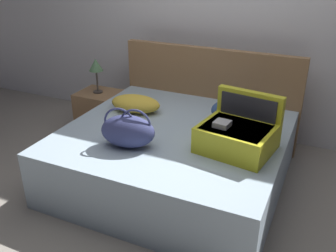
{
  "coord_description": "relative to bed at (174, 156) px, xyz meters",
  "views": [
    {
      "loc": [
        1.13,
        -2.2,
        1.88
      ],
      "look_at": [
        0.0,
        0.27,
        0.6
      ],
      "focal_mm": 39.9,
      "sensor_mm": 36.0,
      "label": 1
    }
  ],
  "objects": [
    {
      "name": "ground_plane",
      "position": [
        0.0,
        -0.4,
        -0.25
      ],
      "size": [
        12.0,
        12.0,
        0.0
      ],
      "primitive_type": "plane",
      "color": "gray"
    },
    {
      "name": "back_wall",
      "position": [
        0.0,
        1.25,
        1.05
      ],
      "size": [
        8.0,
        0.1,
        2.6
      ],
      "primitive_type": "cube",
      "color": "silver",
      "rests_on": "ground"
    },
    {
      "name": "bed",
      "position": [
        0.0,
        0.0,
        0.0
      ],
      "size": [
        1.82,
        1.72,
        0.5
      ],
      "primitive_type": "cube",
      "color": "#99ADBC",
      "rests_on": "ground"
    },
    {
      "name": "headboard",
      "position": [
        0.0,
        0.9,
        0.25
      ],
      "size": [
        1.86,
        0.08,
        1.01
      ],
      "primitive_type": "cube",
      "color": "olive",
      "rests_on": "ground"
    },
    {
      "name": "hard_case_large",
      "position": [
        0.56,
        -0.09,
        0.38
      ],
      "size": [
        0.59,
        0.55,
        0.41
      ],
      "rotation": [
        0.0,
        0.0,
        -0.16
      ],
      "color": "gold",
      "rests_on": "bed"
    },
    {
      "name": "duffel_bag",
      "position": [
        -0.21,
        -0.4,
        0.38
      ],
      "size": [
        0.47,
        0.33,
        0.32
      ],
      "rotation": [
        0.0,
        0.0,
        0.22
      ],
      "color": "navy",
      "rests_on": "bed"
    },
    {
      "name": "pillow_near_headboard",
      "position": [
        0.44,
        0.34,
        0.36
      ],
      "size": [
        0.5,
        0.36,
        0.22
      ],
      "primitive_type": "ellipsoid",
      "rotation": [
        0.0,
        0.0,
        -0.1
      ],
      "color": "navy",
      "rests_on": "bed"
    },
    {
      "name": "pillow_center_head",
      "position": [
        -0.5,
        0.23,
        0.33
      ],
      "size": [
        0.5,
        0.31,
        0.16
      ],
      "primitive_type": "ellipsoid",
      "rotation": [
        0.0,
        0.0,
        0.08
      ],
      "color": "gold",
      "rests_on": "bed"
    },
    {
      "name": "nightstand",
      "position": [
        -1.19,
        0.61,
        -0.02
      ],
      "size": [
        0.44,
        0.4,
        0.46
      ],
      "primitive_type": "cube",
      "color": "olive",
      "rests_on": "ground"
    },
    {
      "name": "table_lamp",
      "position": [
        -1.19,
        0.61,
        0.5
      ],
      "size": [
        0.15,
        0.15,
        0.38
      ],
      "color": "#3F3833",
      "rests_on": "nightstand"
    }
  ]
}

